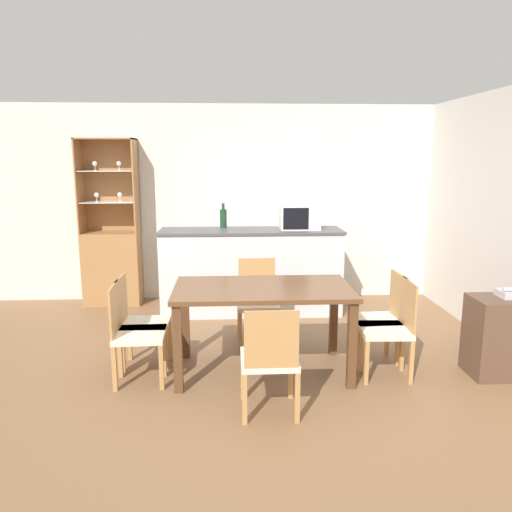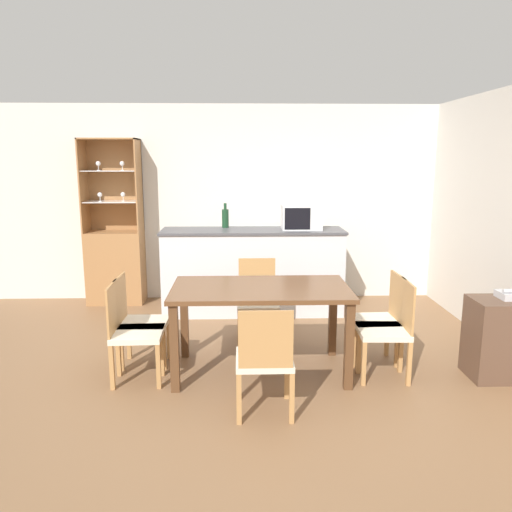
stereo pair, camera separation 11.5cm
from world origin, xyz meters
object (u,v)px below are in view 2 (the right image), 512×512
object	(u,v)px
dining_chair_side_left_far	(139,322)
side_cabinet	(505,338)
dining_chair_side_right_far	(379,320)
dining_chair_head_far	(258,301)
dining_chair_side_right_near	(388,329)
telephone	(511,295)
microwave	(301,217)
display_cabinet	(115,255)
dining_chair_head_near	(265,360)
wine_bottle	(225,218)
dining_table	(260,299)
dining_chair_side_left_near	(132,332)

from	to	relation	value
dining_chair_side_left_far	side_cabinet	distance (m)	3.20
dining_chair_side_right_far	dining_chair_head_far	bearing A→B (deg)	58.45
dining_chair_head_far	dining_chair_side_left_far	distance (m)	1.25
dining_chair_side_right_near	telephone	xyz separation A→B (m)	(1.03, -0.02, 0.30)
microwave	telephone	bearing A→B (deg)	-50.74
display_cabinet	dining_chair_side_right_far	bearing A→B (deg)	-36.09
microwave	dining_chair_side_left_far	bearing A→B (deg)	-135.29
dining_chair_side_right_far	dining_chair_head_near	size ratio (longest dim) A/B	1.00
dining_chair_head_far	side_cabinet	bearing A→B (deg)	155.69
display_cabinet	microwave	distance (m)	2.47
dining_chair_head_near	dining_chair_side_left_far	world-z (taller)	same
telephone	dining_chair_head_far	bearing A→B (deg)	157.05
dining_chair_side_left_far	side_cabinet	size ratio (longest dim) A/B	1.22
display_cabinet	side_cabinet	xyz separation A→B (m)	(3.90, -2.41, -0.28)
microwave	wine_bottle	distance (m)	0.94
dining_chair_side_right_far	dining_chair_side_left_far	bearing A→B (deg)	88.08
dining_table	telephone	size ratio (longest dim) A/B	7.86
dining_chair_side_left_near	telephone	bearing A→B (deg)	87.88
dining_chair_side_right_far	side_cabinet	distance (m)	1.06
dining_table	wine_bottle	xyz separation A→B (m)	(-0.36, 1.94, 0.48)
side_cabinet	dining_chair_head_near	bearing A→B (deg)	-164.73
dining_chair_side_right_near	dining_table	bearing A→B (deg)	85.54
dining_table	display_cabinet	bearing A→B (deg)	128.82
dining_chair_side_left_far	microwave	distance (m)	2.44
display_cabinet	dining_chair_side_right_far	xyz separation A→B (m)	(2.89, -2.11, -0.20)
display_cabinet	dining_chair_side_right_far	distance (m)	3.58
dining_chair_head_near	wine_bottle	size ratio (longest dim) A/B	2.83
dining_chair_head_far	dining_chair_side_right_far	bearing A→B (deg)	149.88
dining_chair_side_right_far	dining_chair_head_near	distance (m)	1.40
dining_table	dining_chair_side_right_near	distance (m)	1.13
side_cabinet	microwave	bearing A→B (deg)	128.43
telephone	dining_chair_head_near	bearing A→B (deg)	-164.24
dining_chair_side_left_far	dining_chair_side_left_near	xyz separation A→B (m)	(0.00, -0.26, 0.00)
dining_chair_head_far	microwave	size ratio (longest dim) A/B	1.80
wine_bottle	side_cabinet	world-z (taller)	wine_bottle
dining_table	dining_chair_side_right_far	xyz separation A→B (m)	(1.09, 0.13, -0.25)
dining_chair_side_right_near	dining_chair_side_left_far	size ratio (longest dim) A/B	1.00
dining_chair_side_left_near	telephone	size ratio (longest dim) A/B	4.34
display_cabinet	dining_chair_head_near	distance (m)	3.49
dining_table	microwave	size ratio (longest dim) A/B	3.27
dining_table	telephone	xyz separation A→B (m)	(2.12, -0.15, 0.06)
dining_chair_side_right_far	microwave	world-z (taller)	microwave
dining_table	dining_chair_side_right_far	size ratio (longest dim) A/B	1.81
dining_chair_head_far	dining_chair_side_right_near	bearing A→B (deg)	140.64
telephone	dining_chair_side_left_near	bearing A→B (deg)	179.62
wine_bottle	telephone	bearing A→B (deg)	-40.18
dining_table	dining_chair_side_left_far	size ratio (longest dim) A/B	1.81
dining_chair_side_right_far	dining_chair_head_near	xyz separation A→B (m)	(-1.09, -0.88, 0.00)
dining_chair_side_left_near	side_cabinet	distance (m)	3.19
dining_chair_side_right_near	microwave	bearing A→B (deg)	18.00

